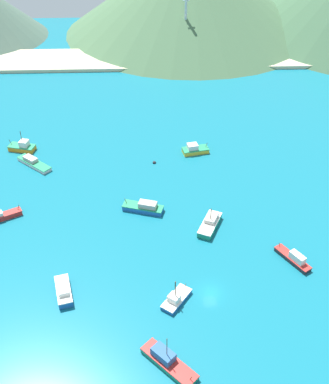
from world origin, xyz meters
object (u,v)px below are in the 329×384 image
at_px(fishing_boat_3, 144,207).
at_px(fishing_boat_13, 210,224).
at_px(fishing_boat_1, 2,216).
at_px(fishing_boat_2, 33,163).
at_px(fishing_boat_11, 167,361).
at_px(fishing_boat_12, 22,147).
at_px(fishing_boat_0, 64,291).
at_px(fishing_boat_6, 176,299).
at_px(radio_tower, 186,23).
at_px(fishing_boat_7, 294,258).
at_px(buoy_0, 154,163).
at_px(fishing_boat_4, 195,149).

distance_m(fishing_boat_3, fishing_boat_13, 15.69).
height_order(fishing_boat_1, fishing_boat_2, fishing_boat_1).
bearing_deg(fishing_boat_1, fishing_boat_13, -5.63).
bearing_deg(fishing_boat_13, fishing_boat_11, -107.86).
height_order(fishing_boat_1, fishing_boat_11, fishing_boat_11).
height_order(fishing_boat_3, fishing_boat_12, fishing_boat_12).
distance_m(fishing_boat_0, fishing_boat_6, 20.97).
height_order(fishing_boat_6, radio_tower, radio_tower).
relative_size(fishing_boat_7, fishing_boat_11, 0.87).
bearing_deg(fishing_boat_12, buoy_0, -12.33).
bearing_deg(fishing_boat_12, fishing_boat_11, -61.34).
height_order(fishing_boat_3, fishing_boat_7, fishing_boat_3).
xyz_separation_m(fishing_boat_7, radio_tower, (-13.94, 111.08, 12.22)).
bearing_deg(fishing_boat_12, fishing_boat_1, -87.53).
relative_size(fishing_boat_11, radio_tower, 0.37).
bearing_deg(fishing_boat_1, fishing_boat_6, -33.74).
height_order(fishing_boat_0, fishing_boat_11, fishing_boat_11).
relative_size(fishing_boat_6, radio_tower, 0.27).
xyz_separation_m(fishing_boat_0, fishing_boat_3, (15.07, 24.26, 0.04)).
bearing_deg(fishing_boat_1, fishing_boat_3, 3.11).
xyz_separation_m(fishing_boat_1, fishing_boat_11, (35.36, -37.91, 0.18)).
height_order(fishing_boat_1, buoy_0, fishing_boat_1).
relative_size(fishing_boat_2, fishing_boat_11, 1.05).
bearing_deg(buoy_0, fishing_boat_3, -98.00).
height_order(fishing_boat_12, fishing_boat_13, fishing_boat_12).
height_order(fishing_boat_7, radio_tower, radio_tower).
xyz_separation_m(fishing_boat_1, fishing_boat_13, (46.11, -4.55, 0.20)).
bearing_deg(fishing_boat_3, fishing_boat_4, 60.52).
bearing_deg(radio_tower, fishing_boat_2, -121.25).
bearing_deg(fishing_boat_0, fishing_boat_2, 107.16).
bearing_deg(buoy_0, radio_tower, 79.80).
xyz_separation_m(fishing_boat_3, fishing_boat_12, (-32.98, 27.36, 0.09)).
relative_size(fishing_boat_3, fishing_boat_4, 1.29).
relative_size(fishing_boat_1, fishing_boat_12, 1.09).
distance_m(fishing_boat_0, fishing_boat_4, 56.53).
distance_m(fishing_boat_1, radio_tower, 107.39).
distance_m(fishing_boat_1, fishing_boat_13, 46.33).
distance_m(fishing_boat_2, fishing_boat_11, 67.72).
bearing_deg(fishing_boat_6, fishing_boat_13, 67.14).
distance_m(fishing_boat_0, fishing_boat_7, 45.60).
relative_size(fishing_boat_2, fishing_boat_12, 1.31).
relative_size(fishing_boat_2, fishing_boat_13, 1.11).
height_order(fishing_boat_3, fishing_boat_11, fishing_boat_11).
height_order(fishing_boat_12, radio_tower, radio_tower).
relative_size(fishing_boat_3, fishing_boat_7, 1.18).
bearing_deg(fishing_boat_1, fishing_boat_12, 92.47).
height_order(fishing_boat_3, fishing_boat_13, fishing_boat_13).
relative_size(fishing_boat_0, fishing_boat_2, 0.77).
xyz_separation_m(fishing_boat_3, radio_tower, (16.08, 93.64, 12.18)).
bearing_deg(buoy_0, fishing_boat_4, 23.60).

